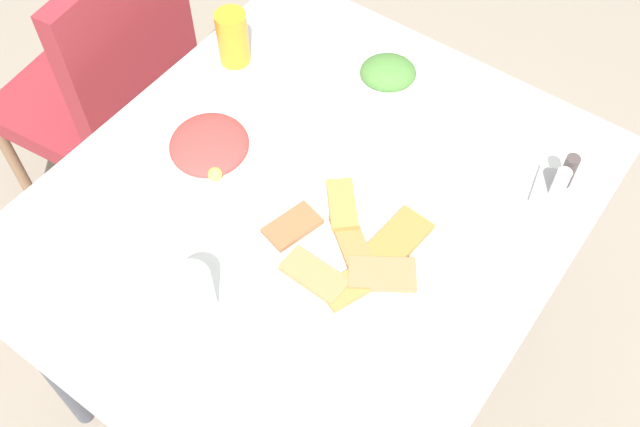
# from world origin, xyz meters

# --- Properties ---
(ground_plane) EXTENTS (6.00, 6.00, 0.00)m
(ground_plane) POSITION_xyz_m (0.00, 0.00, 0.00)
(ground_plane) COLOR gray
(dining_table) EXTENTS (1.03, 0.90, 0.74)m
(dining_table) POSITION_xyz_m (0.00, 0.00, 0.66)
(dining_table) COLOR white
(dining_table) RESTS_ON ground_plane
(dining_chair) EXTENTS (0.47, 0.47, 0.91)m
(dining_chair) POSITION_xyz_m (0.14, 0.73, 0.51)
(dining_chair) COLOR #9F2B34
(dining_chair) RESTS_ON ground_plane
(pide_platter) EXTENTS (0.30, 0.31, 0.04)m
(pide_platter) POSITION_xyz_m (-0.05, -0.12, 0.75)
(pide_platter) COLOR white
(pide_platter) RESTS_ON dining_table
(salad_plate_greens) EXTENTS (0.22, 0.22, 0.04)m
(salad_plate_greens) POSITION_xyz_m (-0.01, 0.23, 0.76)
(salad_plate_greens) COLOR white
(salad_plate_greens) RESTS_ON dining_table
(salad_plate_rice) EXTENTS (0.19, 0.19, 0.06)m
(salad_plate_rice) POSITION_xyz_m (0.35, 0.05, 0.76)
(salad_plate_rice) COLOR white
(salad_plate_rice) RESTS_ON dining_table
(soda_can) EXTENTS (0.07, 0.07, 0.12)m
(soda_can) POSITION_xyz_m (0.21, 0.35, 0.80)
(soda_can) COLOR orange
(soda_can) RESTS_ON dining_table
(drinking_glass) EXTENTS (0.07, 0.07, 0.11)m
(drinking_glass) POSITION_xyz_m (-0.29, 0.02, 0.80)
(drinking_glass) COLOR silver
(drinking_glass) RESTS_ON dining_table
(paper_napkin) EXTENTS (0.16, 0.16, 0.00)m
(paper_napkin) POSITION_xyz_m (-0.34, 0.30, 0.75)
(paper_napkin) COLOR white
(paper_napkin) RESTS_ON dining_table
(fork) EXTENTS (0.17, 0.03, 0.00)m
(fork) POSITION_xyz_m (-0.34, 0.29, 0.75)
(fork) COLOR silver
(fork) RESTS_ON paper_napkin
(spoon) EXTENTS (0.17, 0.02, 0.00)m
(spoon) POSITION_xyz_m (-0.34, 0.32, 0.75)
(spoon) COLOR silver
(spoon) RESTS_ON paper_napkin
(condiment_caddy) EXTENTS (0.11, 0.11, 0.09)m
(condiment_caddy) POSITION_xyz_m (0.29, -0.36, 0.77)
(condiment_caddy) COLOR #B2B2B7
(condiment_caddy) RESTS_ON dining_table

